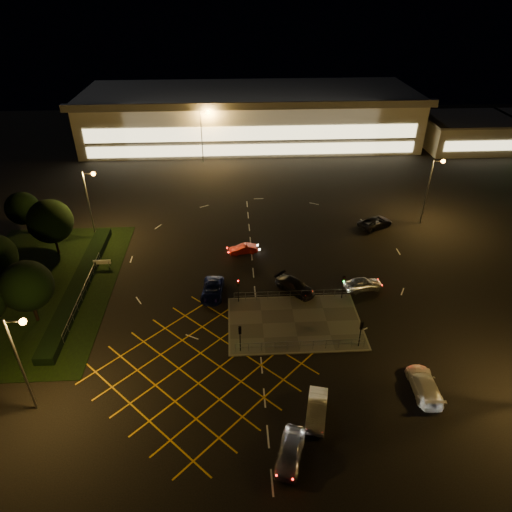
{
  "coord_description": "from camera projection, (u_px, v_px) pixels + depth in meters",
  "views": [
    {
      "loc": [
        -4.31,
        -39.74,
        32.47
      ],
      "look_at": [
        -1.61,
        8.76,
        2.0
      ],
      "focal_mm": 32.0,
      "sensor_mm": 36.0,
      "label": 1
    }
  ],
  "objects": [
    {
      "name": "signal_se",
      "position": [
        361.0,
        329.0,
        45.12
      ],
      "size": [
        0.28,
        0.3,
        3.15
      ],
      "rotation": [
        0.0,
        0.0,
        3.14
      ],
      "color": "black",
      "rests_on": "pedestrian_island"
    },
    {
      "name": "supermarket",
      "position": [
        250.0,
        115.0,
        100.64
      ],
      "size": [
        72.0,
        26.5,
        10.5
      ],
      "color": "beige",
      "rests_on": "ground"
    },
    {
      "name": "car_far_dkgrey",
      "position": [
        295.0,
        286.0,
        54.01
      ],
      "size": [
        5.08,
        5.21,
        1.5
      ],
      "primitive_type": "imported",
      "rotation": [
        0.0,
        0.0,
        0.75
      ],
      "color": "black",
      "rests_on": "ground"
    },
    {
      "name": "signal_sw",
      "position": [
        240.0,
        334.0,
        44.55
      ],
      "size": [
        0.28,
        0.3,
        3.15
      ],
      "rotation": [
        0.0,
        0.0,
        3.14
      ],
      "color": "black",
      "rests_on": "pedestrian_island"
    },
    {
      "name": "car_east_grey",
      "position": [
        375.0,
        223.0,
        67.59
      ],
      "size": [
        6.02,
        4.84,
        1.52
      ],
      "primitive_type": "imported",
      "rotation": [
        0.0,
        0.0,
        2.07
      ],
      "color": "black",
      "rests_on": "ground"
    },
    {
      "name": "car_near_silver",
      "position": [
        290.0,
        452.0,
        35.37
      ],
      "size": [
        3.2,
        5.0,
        1.58
      ],
      "primitive_type": "imported",
      "rotation": [
        0.0,
        0.0,
        5.97
      ],
      "color": "silver",
      "rests_on": "ground"
    },
    {
      "name": "car_approach_white",
      "position": [
        424.0,
        385.0,
        41.1
      ],
      "size": [
        2.42,
        5.49,
        1.57
      ],
      "primitive_type": "imported",
      "rotation": [
        0.0,
        0.0,
        3.1
      ],
      "color": "silver",
      "rests_on": "ground"
    },
    {
      "name": "car_right_silver",
      "position": [
        363.0,
        284.0,
        54.35
      ],
      "size": [
        4.8,
        2.47,
        1.56
      ],
      "primitive_type": "imported",
      "rotation": [
        0.0,
        0.0,
        1.71
      ],
      "color": "#B6BABE",
      "rests_on": "ground"
    },
    {
      "name": "ground",
      "position": [
        275.0,
        312.0,
        51.07
      ],
      "size": [
        180.0,
        180.0,
        0.0
      ],
      "primitive_type": "plane",
      "color": "black",
      "rests_on": "ground"
    },
    {
      "name": "car_queue_white",
      "position": [
        317.0,
        409.0,
        38.82
      ],
      "size": [
        2.69,
        4.87,
        1.52
      ],
      "primitive_type": "imported",
      "rotation": [
        0.0,
        0.0,
        6.04
      ],
      "color": "silver",
      "rests_on": "ground"
    },
    {
      "name": "streetlight_far_left",
      "position": [
        203.0,
        129.0,
        87.73
      ],
      "size": [
        1.78,
        0.56,
        10.03
      ],
      "color": "slate",
      "rests_on": "ground"
    },
    {
      "name": "grass_verge",
      "position": [
        38.0,
        288.0,
        54.81
      ],
      "size": [
        18.0,
        30.0,
        0.08
      ],
      "primitive_type": "cube",
      "color": "black",
      "rests_on": "ground"
    },
    {
      "name": "signal_ne",
      "position": [
        343.0,
        282.0,
        51.87
      ],
      "size": [
        0.28,
        0.3,
        3.15
      ],
      "color": "black",
      "rests_on": "pedestrian_island"
    },
    {
      "name": "signal_nw",
      "position": [
        238.0,
        286.0,
        51.31
      ],
      "size": [
        0.28,
        0.3,
        3.15
      ],
      "color": "black",
      "rests_on": "pedestrian_island"
    },
    {
      "name": "streetlight_far_right",
      "position": [
        404.0,
        123.0,
        91.3
      ],
      "size": [
        1.78,
        0.56,
        10.03
      ],
      "color": "slate",
      "rests_on": "ground"
    },
    {
      "name": "tree_d",
      "position": [
        22.0,
        208.0,
        64.25
      ],
      "size": [
        4.68,
        4.68,
        6.37
      ],
      "color": "black",
      "rests_on": "ground"
    },
    {
      "name": "hedge",
      "position": [
        80.0,
        284.0,
        54.8
      ],
      "size": [
        2.0,
        26.0,
        1.0
      ],
      "primitive_type": "cube",
      "color": "black",
      "rests_on": "ground"
    },
    {
      "name": "streetlight_nw",
      "position": [
        91.0,
        196.0,
        61.7
      ],
      "size": [
        1.78,
        0.56,
        10.03
      ],
      "color": "slate",
      "rests_on": "ground"
    },
    {
      "name": "streetlight_ne",
      "position": [
        432.0,
        183.0,
        65.65
      ],
      "size": [
        1.78,
        0.56,
        10.03
      ],
      "color": "slate",
      "rests_on": "ground"
    },
    {
      "name": "tree_e",
      "position": [
        27.0,
        286.0,
        47.38
      ],
      "size": [
        5.4,
        5.4,
        7.35
      ],
      "color": "black",
      "rests_on": "ground"
    },
    {
      "name": "pedestrian_island",
      "position": [
        295.0,
        323.0,
        49.44
      ],
      "size": [
        14.0,
        9.0,
        0.12
      ],
      "primitive_type": "cube",
      "color": "#4C4944",
      "rests_on": "ground"
    },
    {
      "name": "streetlight_sw",
      "position": [
        21.0,
        353.0,
        36.42
      ],
      "size": [
        1.78,
        0.56,
        10.03
      ],
      "color": "slate",
      "rests_on": "ground"
    },
    {
      "name": "car_circ_red",
      "position": [
        243.0,
        249.0,
        61.44
      ],
      "size": [
        3.9,
        1.83,
        1.24
      ],
      "primitive_type": "imported",
      "rotation": [
        0.0,
        0.0,
        4.86
      ],
      "color": "#9F150B",
      "rests_on": "ground"
    },
    {
      "name": "tree_c",
      "position": [
        50.0,
        221.0,
        58.96
      ],
      "size": [
        5.76,
        5.76,
        7.84
      ],
      "color": "black",
      "rests_on": "ground"
    },
    {
      "name": "car_left_blue",
      "position": [
        213.0,
        290.0,
        53.42
      ],
      "size": [
        2.85,
        5.4,
        1.45
      ],
      "primitive_type": "imported",
      "rotation": [
        0.0,
        0.0,
        6.2
      ],
      "color": "#0B1243",
      "rests_on": "ground"
    },
    {
      "name": "retail_unit_a",
      "position": [
        467.0,
        132.0,
        97.17
      ],
      "size": [
        18.8,
        14.8,
        6.35
      ],
      "color": "beige",
      "rests_on": "ground"
    }
  ]
}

